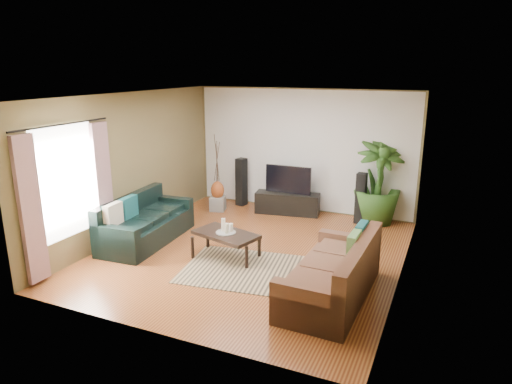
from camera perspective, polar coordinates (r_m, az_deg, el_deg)
The scene contains 28 objects.
floor at distance 8.07m, azimuth -0.58°, elevation -7.55°, with size 5.50×5.50×0.00m, color #9A5427.
ceiling at distance 7.44m, azimuth -0.64°, elevation 11.95°, with size 5.50×5.50×0.00m, color white.
wall_back at distance 10.16m, azimuth 5.84°, elevation 5.16°, with size 5.00×5.00×0.00m, color brown.
wall_front at distance 5.37m, azimuth -12.86°, elevation -4.63°, with size 5.00×5.00×0.00m, color brown.
wall_left at distance 8.95m, azimuth -15.38°, elevation 3.27°, with size 5.50×5.50×0.00m, color brown.
wall_right at distance 7.02m, azimuth 18.31°, elevation -0.24°, with size 5.50×5.50×0.00m, color brown.
backwall_panel at distance 10.15m, azimuth 5.82°, elevation 5.15°, with size 4.90×4.90×0.00m, color white.
window_pane at distance 7.78m, azimuth -22.65°, elevation 1.21°, with size 1.80×1.80×0.00m, color white.
curtain_near at distance 7.33m, azimuth -26.35°, elevation -2.08°, with size 0.08×0.35×2.20m, color gray.
curtain_far at distance 8.32m, azimuth -18.55°, elevation 0.70°, with size 0.08×0.35×2.20m, color gray.
curtain_rod at distance 7.59m, azimuth -23.09°, elevation 7.77°, with size 0.03×0.03×1.90m, color black.
sofa_left at distance 8.67m, azimuth -13.52°, elevation -3.34°, with size 2.06×0.88×0.85m, color black.
sofa_right at distance 6.54m, azimuth 9.38°, elevation -9.43°, with size 2.13×0.96×0.85m, color brown.
area_rug at distance 7.40m, azimuth -0.51°, elevation -9.74°, with size 2.17×1.54×0.01m, color tan.
coffee_table at distance 7.81m, azimuth -3.77°, elevation -6.63°, with size 1.09×0.59×0.45m, color black.
candle_tray at distance 7.72m, azimuth -3.80°, elevation -5.05°, with size 0.34×0.34×0.01m, color gray.
candle_tall at distance 7.73m, azimuth -4.11°, elevation -4.11°, with size 0.07×0.07×0.22m, color beige.
candle_mid at distance 7.64m, azimuth -3.68°, elevation -4.55°, with size 0.07×0.07×0.17m, color beige.
candle_short at distance 7.72m, azimuth -3.14°, elevation -4.45°, with size 0.07×0.07×0.14m, color beige.
tv_stand at distance 10.08m, azimuth 3.94°, elevation -1.42°, with size 1.40×0.42×0.47m, color black.
television at distance 9.95m, azimuth 4.04°, elevation 1.57°, with size 1.02×0.06×0.61m, color black.
speaker_left at distance 10.60m, azimuth -1.83°, elevation 1.27°, with size 0.20×0.22×1.11m, color black.
speaker_right at distance 9.62m, azimuth 12.95°, elevation -0.77°, with size 0.19×0.21×1.06m, color black.
potted_plant at distance 9.64m, azimuth 14.99°, elevation 1.17°, with size 0.96×0.96×1.72m, color #274B19.
plant_pot at distance 9.84m, azimuth 14.69°, elevation -2.99°, with size 0.32×0.32×0.25m, color black.
pedestal at distance 10.33m, azimuth -4.80°, elevation -1.43°, with size 0.32×0.32×0.32m, color gray.
vase at distance 10.24m, azimuth -4.83°, elevation 0.22°, with size 0.29×0.29×0.41m, color #92411A.
side_table at distance 9.49m, azimuth -11.18°, elevation -2.66°, with size 0.47×0.47×0.50m, color brown.
Camera 1 is at (3.07, -6.76, 3.16)m, focal length 32.00 mm.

